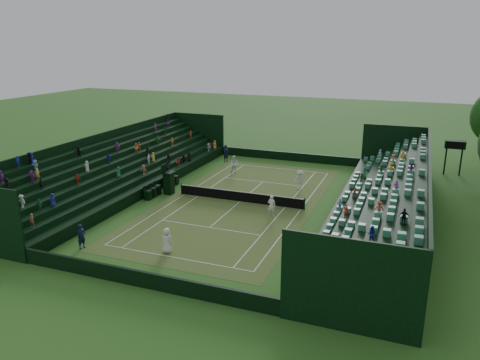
{
  "coord_description": "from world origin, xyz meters",
  "views": [
    {
      "loc": [
        14.02,
        -36.29,
        13.63
      ],
      "look_at": [
        0.0,
        0.0,
        2.0
      ],
      "focal_mm": 35.0,
      "sensor_mm": 36.0,
      "label": 1
    }
  ],
  "objects": [
    {
      "name": "north_grandstand",
      "position": [
        12.66,
        0.0,
        1.55
      ],
      "size": [
        6.6,
        32.0,
        4.9
      ],
      "color": "black",
      "rests_on": "ground"
    },
    {
      "name": "courtside_chairs",
      "position": [
        -7.86,
        0.06,
        0.48
      ],
      "size": [
        0.58,
        5.55,
        1.26
      ],
      "color": "black",
      "rests_on": "ground"
    },
    {
      "name": "player_near_east",
      "position": [
        3.67,
        -2.45,
        0.91
      ],
      "size": [
        0.68,
        0.46,
        1.82
      ],
      "primitive_type": "imported",
      "rotation": [
        0.0,
        0.0,
        3.18
      ],
      "color": "white",
      "rests_on": "ground"
    },
    {
      "name": "court_surface",
      "position": [
        0.0,
        0.0,
        0.01
      ],
      "size": [
        12.97,
        26.77,
        0.01
      ],
      "primitive_type": "cube",
      "color": "#2F6923",
      "rests_on": "ground"
    },
    {
      "name": "umpire_chair",
      "position": [
        -6.97,
        -0.26,
        1.33
      ],
      "size": [
        0.99,
        0.99,
        3.11
      ],
      "color": "black",
      "rests_on": "ground"
    },
    {
      "name": "perimeter_wall_north",
      "position": [
        0.0,
        15.88,
        0.5
      ],
      "size": [
        17.17,
        0.2,
        1.0
      ],
      "primitive_type": "cube",
      "color": "black",
      "rests_on": "ground"
    },
    {
      "name": "line_judge_south",
      "position": [
        -6.59,
        -12.85,
        0.87
      ],
      "size": [
        0.54,
        0.71,
        1.74
      ],
      "primitive_type": "imported",
      "rotation": [
        0.0,
        0.0,
        1.36
      ],
      "color": "black",
      "rests_on": "ground"
    },
    {
      "name": "player_near_west",
      "position": [
        -0.82,
        -11.38,
        0.88
      ],
      "size": [
        0.91,
        0.63,
        1.76
      ],
      "primitive_type": "imported",
      "rotation": [
        0.0,
        0.0,
        3.23
      ],
      "color": "silver",
      "rests_on": "ground"
    },
    {
      "name": "line_judge_north",
      "position": [
        -6.66,
        12.72,
        1.0
      ],
      "size": [
        0.74,
        0.86,
        1.99
      ],
      "primitive_type": "imported",
      "rotation": [
        0.0,
        0.0,
        1.13
      ],
      "color": "black",
      "rests_on": "ground"
    },
    {
      "name": "ground",
      "position": [
        0.0,
        0.0,
        0.0
      ],
      "size": [
        160.0,
        160.0,
        0.0
      ],
      "primitive_type": "plane",
      "color": "#336A21",
      "rests_on": "ground"
    },
    {
      "name": "perimeter_wall_south",
      "position": [
        0.0,
        -15.88,
        0.5
      ],
      "size": [
        17.17,
        0.2,
        1.0
      ],
      "primitive_type": "cube",
      "color": "black",
      "rests_on": "ground"
    },
    {
      "name": "south_grandstand",
      "position": [
        -12.66,
        0.0,
        1.55
      ],
      "size": [
        6.6,
        32.0,
        4.9
      ],
      "color": "black",
      "rests_on": "ground"
    },
    {
      "name": "tennis_net",
      "position": [
        0.0,
        0.0,
        0.53
      ],
      "size": [
        11.67,
        0.1,
        1.06
      ],
      "color": "black",
      "rests_on": "ground"
    },
    {
      "name": "player_far_east",
      "position": [
        4.0,
        5.45,
        0.93
      ],
      "size": [
        1.38,
        1.3,
        1.87
      ],
      "primitive_type": "imported",
      "rotation": [
        0.0,
        0.0,
        0.67
      ],
      "color": "silver",
      "rests_on": "ground"
    },
    {
      "name": "player_far_west",
      "position": [
        -3.99,
        8.62,
        0.94
      ],
      "size": [
        1.0,
        0.82,
        1.88
      ],
      "primitive_type": "imported",
      "rotation": [
        0.0,
        0.0,
        0.13
      ],
      "color": "white",
      "rests_on": "ground"
    },
    {
      "name": "scoreboard_tower",
      "position": [
        17.75,
        16.0,
        3.14
      ],
      "size": [
        2.0,
        1.0,
        3.7
      ],
      "color": "black",
      "rests_on": "ground"
    },
    {
      "name": "perimeter_wall_west",
      "position": [
        -8.48,
        0.0,
        0.5
      ],
      "size": [
        0.2,
        31.77,
        1.0
      ],
      "primitive_type": "cube",
      "color": "black",
      "rests_on": "ground"
    },
    {
      "name": "perimeter_wall_east",
      "position": [
        8.48,
        0.0,
        0.5
      ],
      "size": [
        0.2,
        31.77,
        1.0
      ],
      "primitive_type": "cube",
      "color": "black",
      "rests_on": "ground"
    }
  ]
}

